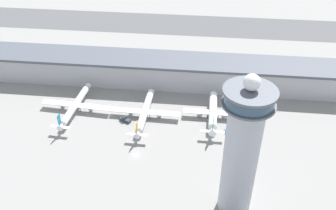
{
  "coord_description": "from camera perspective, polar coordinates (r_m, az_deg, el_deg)",
  "views": [
    {
      "loc": [
        31.05,
        -135.91,
        128.88
      ],
      "look_at": [
        13.18,
        26.27,
        13.39
      ],
      "focal_mm": 40.0,
      "sensor_mm": 36.0,
      "label": 1
    }
  ],
  "objects": [
    {
      "name": "ground_plane",
      "position": [
        189.86,
        -4.87,
        -7.62
      ],
      "size": [
        1000.0,
        1000.0,
        0.0
      ],
      "primitive_type": "plane",
      "color": "gray"
    },
    {
      "name": "airplane_gate_bravo",
      "position": [
        210.83,
        -3.56,
        -1.09
      ],
      "size": [
        39.57,
        42.67,
        12.49
      ],
      "color": "white",
      "rests_on": "ground"
    },
    {
      "name": "runway_strip",
      "position": [
        328.79,
        0.37,
        12.22
      ],
      "size": [
        355.18,
        44.0,
        0.01
      ],
      "primitive_type": "cube",
      "color": "#515154",
      "rests_on": "ground"
    },
    {
      "name": "control_tower",
      "position": [
        146.75,
        11.16,
        -6.68
      ],
      "size": [
        19.27,
        19.27,
        65.58
      ],
      "color": "#ADB2BC",
      "rests_on": "ground"
    },
    {
      "name": "service_truck_fuel",
      "position": [
        205.64,
        9.31,
        -3.77
      ],
      "size": [
        6.27,
        5.41,
        2.45
      ],
      "color": "black",
      "rests_on": "ground"
    },
    {
      "name": "airplane_gate_charlie",
      "position": [
        211.3,
        6.86,
        -1.14
      ],
      "size": [
        33.36,
        37.07,
        13.97
      ],
      "color": "white",
      "rests_on": "ground"
    },
    {
      "name": "service_truck_baggage",
      "position": [
        181.81,
        10.1,
        -10.16
      ],
      "size": [
        4.82,
        6.05,
        2.62
      ],
      "color": "black",
      "rests_on": "ground"
    },
    {
      "name": "airplane_gate_alpha",
      "position": [
        221.92,
        -13.95,
        -0.03
      ],
      "size": [
        41.39,
        43.54,
        12.37
      ],
      "color": "white",
      "rests_on": "ground"
    },
    {
      "name": "terminal_building",
      "position": [
        240.35,
        -1.99,
        5.31
      ],
      "size": [
        236.79,
        25.0,
        17.5
      ],
      "color": "#B2B2B7",
      "rests_on": "ground"
    },
    {
      "name": "service_truck_catering",
      "position": [
        211.22,
        -6.57,
        -2.24
      ],
      "size": [
        7.06,
        4.97,
        2.91
      ],
      "color": "black",
      "rests_on": "ground"
    }
  ]
}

